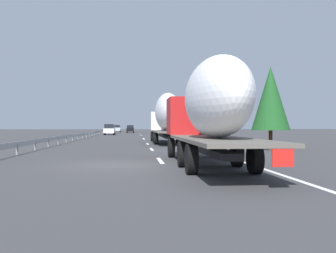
# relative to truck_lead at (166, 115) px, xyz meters

# --- Properties ---
(ground_plane) EXTENTS (260.00, 260.00, 0.00)m
(ground_plane) POSITION_rel_truck_lead_xyz_m (19.82, 3.60, -2.62)
(ground_plane) COLOR #38383A
(lane_stripe_0) EXTENTS (3.20, 0.20, 0.01)m
(lane_stripe_0) POSITION_rel_truck_lead_xyz_m (-18.18, 1.80, -2.61)
(lane_stripe_0) COLOR white
(lane_stripe_0) RESTS_ON ground_plane
(lane_stripe_1) EXTENTS (3.20, 0.20, 0.01)m
(lane_stripe_1) POSITION_rel_truck_lead_xyz_m (-9.25, 1.80, -2.61)
(lane_stripe_1) COLOR white
(lane_stripe_1) RESTS_ON ground_plane
(lane_stripe_2) EXTENTS (3.20, 0.20, 0.01)m
(lane_stripe_2) POSITION_rel_truck_lead_xyz_m (-0.95, 1.80, -2.61)
(lane_stripe_2) COLOR white
(lane_stripe_2) RESTS_ON ground_plane
(lane_stripe_3) EXTENTS (3.20, 0.20, 0.01)m
(lane_stripe_3) POSITION_rel_truck_lead_xyz_m (11.62, 1.80, -2.61)
(lane_stripe_3) COLOR white
(lane_stripe_3) RESTS_ON ground_plane
(lane_stripe_4) EXTENTS (3.20, 0.20, 0.01)m
(lane_stripe_4) POSITION_rel_truck_lead_xyz_m (14.59, 1.80, -2.61)
(lane_stripe_4) COLOR white
(lane_stripe_4) RESTS_ON ground_plane
(lane_stripe_5) EXTENTS (3.20, 0.20, 0.01)m
(lane_stripe_5) POSITION_rel_truck_lead_xyz_m (31.26, 1.80, -2.61)
(lane_stripe_5) COLOR white
(lane_stripe_5) RESTS_ON ground_plane
(lane_stripe_6) EXTENTS (3.20, 0.20, 0.01)m
(lane_stripe_6) POSITION_rel_truck_lead_xyz_m (45.23, 1.80, -2.61)
(lane_stripe_6) COLOR white
(lane_stripe_6) RESTS_ON ground_plane
(lane_stripe_7) EXTENTS (3.20, 0.20, 0.01)m
(lane_stripe_7) POSITION_rel_truck_lead_xyz_m (43.48, 1.80, -2.61)
(lane_stripe_7) COLOR white
(lane_stripe_7) RESTS_ON ground_plane
(edge_line_right) EXTENTS (110.00, 0.20, 0.01)m
(edge_line_right) POSITION_rel_truck_lead_xyz_m (24.82, -1.90, -2.61)
(edge_line_right) COLOR white
(edge_line_right) RESTS_ON ground_plane
(truck_lead) EXTENTS (14.37, 2.55, 4.62)m
(truck_lead) POSITION_rel_truck_lead_xyz_m (0.00, 0.00, 0.00)
(truck_lead) COLOR silver
(truck_lead) RESTS_ON ground_plane
(truck_trailing) EXTENTS (13.45, 2.55, 4.18)m
(truck_trailing) POSITION_rel_truck_lead_xyz_m (-21.16, -0.00, -0.24)
(truck_trailing) COLOR #B21919
(truck_trailing) RESTS_ON ground_plane
(car_white_van) EXTENTS (4.53, 1.88, 1.94)m
(car_white_van) POSITION_rel_truck_lead_xyz_m (35.59, 7.48, -1.65)
(car_white_van) COLOR white
(car_white_van) RESTS_ON ground_plane
(car_silver_hatch) EXTENTS (4.28, 1.84, 1.83)m
(car_silver_hatch) POSITION_rel_truck_lead_xyz_m (66.11, 7.41, -1.69)
(car_silver_hatch) COLOR #ADB2B7
(car_silver_hatch) RESTS_ON ground_plane
(car_black_suv) EXTENTS (4.77, 1.76, 1.77)m
(car_black_suv) POSITION_rel_truck_lead_xyz_m (56.81, 3.89, -1.71)
(car_black_suv) COLOR black
(car_black_suv) RESTS_ON ground_plane
(road_sign) EXTENTS (0.10, 0.90, 3.34)m
(road_sign) POSITION_rel_truck_lead_xyz_m (25.61, -3.10, -0.31)
(road_sign) COLOR gray
(road_sign) RESTS_ON ground_plane
(tree_0) EXTENTS (3.02, 3.02, 5.62)m
(tree_0) POSITION_rel_truck_lead_xyz_m (43.51, -7.15, 1.10)
(tree_0) COLOR #472D19
(tree_0) RESTS_ON ground_plane
(tree_1) EXTENTS (3.15, 3.15, 6.57)m
(tree_1) POSITION_rel_truck_lead_xyz_m (12.23, -7.57, 1.35)
(tree_1) COLOR #472D19
(tree_1) RESTS_ON ground_plane
(tree_2) EXTENTS (2.48, 2.48, 5.77)m
(tree_2) POSITION_rel_truck_lead_xyz_m (41.27, -7.09, 0.96)
(tree_2) COLOR #472D19
(tree_2) RESTS_ON ground_plane
(tree_3) EXTENTS (2.60, 2.60, 5.69)m
(tree_3) POSITION_rel_truck_lead_xyz_m (-10.71, -6.22, 0.90)
(tree_3) COLOR #472D19
(tree_3) RESTS_ON ground_plane
(guardrail_median) EXTENTS (94.00, 0.10, 0.76)m
(guardrail_median) POSITION_rel_truck_lead_xyz_m (22.82, 9.60, -2.04)
(guardrail_median) COLOR #9EA0A5
(guardrail_median) RESTS_ON ground_plane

